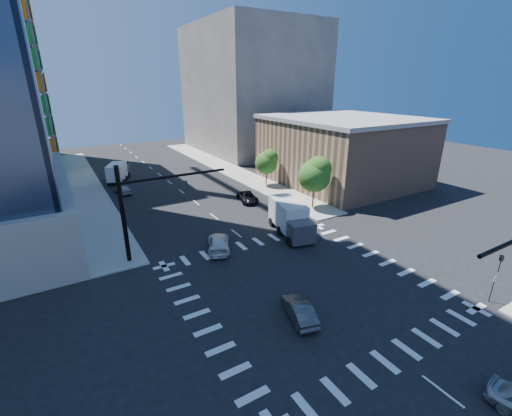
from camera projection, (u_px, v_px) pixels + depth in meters
ground at (304, 285)px, 28.18m from camera, size 160.00×160.00×0.00m
road_markings at (304, 285)px, 28.18m from camera, size 20.00×20.00×0.01m
sidewalk_ne at (226, 168)px, 66.40m from camera, size 5.00×60.00×0.15m
sidewalk_nw at (85, 187)px, 54.37m from camera, size 5.00×60.00×0.15m
commercial_building at (342, 150)px, 56.09m from camera, size 20.50×22.50×10.60m
bg_building_ne at (252, 90)px, 80.64m from camera, size 24.00×30.00×28.00m
signal_mast_nw at (139, 203)px, 30.74m from camera, size 10.20×0.40×9.00m
tree_south at (316, 174)px, 43.84m from camera, size 4.16×4.16×6.82m
tree_north at (267, 161)px, 53.89m from camera, size 3.54×3.52×5.78m
no_parking_sign at (493, 286)px, 25.60m from camera, size 0.30×0.06×2.20m
car_nb_far at (248, 197)px, 47.80m from camera, size 3.12×5.03×1.30m
car_sb_near at (219, 243)px, 33.96m from camera, size 3.85×5.38×1.45m
car_sb_mid at (123, 189)px, 51.12m from camera, size 2.24×4.16×1.34m
car_sb_cross at (299, 310)px, 24.02m from camera, size 2.47×4.29×1.34m
box_truck_near at (291, 221)px, 37.07m from camera, size 4.35×7.18×3.51m
box_truck_far at (119, 173)px, 57.63m from camera, size 4.62×6.39×3.09m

